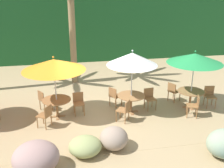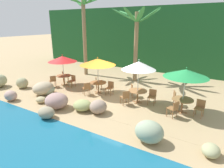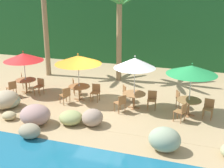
{
  "view_description": "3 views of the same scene",
  "coord_description": "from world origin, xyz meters",
  "px_view_note": "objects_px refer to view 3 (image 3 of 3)",
  "views": [
    {
      "loc": [
        -1.06,
        -9.46,
        4.9
      ],
      "look_at": [
        0.79,
        0.17,
        1.23
      ],
      "focal_mm": 43.12,
      "sensor_mm": 36.0,
      "label": 1
    },
    {
      "loc": [
        5.69,
        -9.73,
        4.51
      ],
      "look_at": [
        -0.07,
        -0.18,
        0.94
      ],
      "focal_mm": 30.62,
      "sensor_mm": 36.0,
      "label": 2
    },
    {
      "loc": [
        4.76,
        -12.75,
        5.6
      ],
      "look_at": [
        0.37,
        0.27,
        1.02
      ],
      "focal_mm": 47.46,
      "sensor_mm": 36.0,
      "label": 3
    }
  ],
  "objects_px": {
    "chair_white_inland": "(126,92)",
    "dining_table_green": "(189,102)",
    "chair_orange_inland": "(75,85)",
    "palm_tree_nearest": "(44,2)",
    "dining_table_red": "(26,82)",
    "chair_orange_left": "(66,94)",
    "palm_tree_second": "(119,16)",
    "chair_white_left": "(121,102)",
    "chair_orange_seaward": "(96,91)",
    "dining_table_white": "(134,96)",
    "chair_green_seaward": "(209,107)",
    "umbrella_orange": "(78,60)",
    "umbrella_red": "(24,57)",
    "chair_white_seaward": "(152,99)",
    "chair_green_inland": "(180,98)",
    "umbrella_green": "(192,70)",
    "chair_green_left": "(182,111)",
    "dining_table_orange": "(79,89)",
    "chair_red_left": "(12,87)",
    "chair_red_seaward": "(40,85)",
    "umbrella_white": "(135,63)",
    "chair_red_inland": "(24,79)"
  },
  "relations": [
    {
      "from": "umbrella_red",
      "to": "chair_white_seaward",
      "type": "xyz_separation_m",
      "value": [
        6.97,
        -0.01,
        -1.49
      ]
    },
    {
      "from": "palm_tree_nearest",
      "to": "dining_table_red",
      "type": "bearing_deg",
      "value": -80.3
    },
    {
      "from": "chair_white_left",
      "to": "chair_green_seaward",
      "type": "bearing_deg",
      "value": 10.23
    },
    {
      "from": "umbrella_orange",
      "to": "chair_green_inland",
      "type": "relative_size",
      "value": 2.81
    },
    {
      "from": "dining_table_red",
      "to": "chair_white_inland",
      "type": "xyz_separation_m",
      "value": [
        5.57,
        0.44,
        -0.1
      ]
    },
    {
      "from": "dining_table_green",
      "to": "umbrella_orange",
      "type": "bearing_deg",
      "value": 178.34
    },
    {
      "from": "dining_table_green",
      "to": "chair_green_inland",
      "type": "distance_m",
      "value": 0.86
    },
    {
      "from": "dining_table_white",
      "to": "palm_tree_nearest",
      "type": "xyz_separation_m",
      "value": [
        -6.71,
        3.6,
        4.02
      ]
    },
    {
      "from": "chair_white_inland",
      "to": "dining_table_green",
      "type": "xyz_separation_m",
      "value": [
        3.11,
        -0.67,
        0.1
      ]
    },
    {
      "from": "chair_white_inland",
      "to": "chair_green_left",
      "type": "bearing_deg",
      "value": -27.36
    },
    {
      "from": "chair_orange_seaward",
      "to": "dining_table_white",
      "type": "distance_m",
      "value": 2.1
    },
    {
      "from": "chair_green_seaward",
      "to": "palm_tree_second",
      "type": "bearing_deg",
      "value": 143.28
    },
    {
      "from": "umbrella_green",
      "to": "dining_table_green",
      "type": "distance_m",
      "value": 1.52
    },
    {
      "from": "chair_white_seaward",
      "to": "umbrella_green",
      "type": "xyz_separation_m",
      "value": [
        1.72,
        -0.21,
        1.62
      ]
    },
    {
      "from": "dining_table_red",
      "to": "palm_tree_nearest",
      "type": "xyz_separation_m",
      "value": [
        -0.58,
        3.39,
        4.02
      ]
    },
    {
      "from": "chair_red_inland",
      "to": "chair_green_inland",
      "type": "relative_size",
      "value": 1.0
    },
    {
      "from": "dining_table_red",
      "to": "chair_white_seaward",
      "type": "bearing_deg",
      "value": -0.11
    },
    {
      "from": "dining_table_red",
      "to": "palm_tree_second",
      "type": "distance_m",
      "value": 6.51
    },
    {
      "from": "dining_table_red",
      "to": "dining_table_white",
      "type": "bearing_deg",
      "value": -1.92
    },
    {
      "from": "chair_red_seaward",
      "to": "umbrella_green",
      "type": "distance_m",
      "value": 8.0
    },
    {
      "from": "chair_orange_inland",
      "to": "chair_white_inland",
      "type": "xyz_separation_m",
      "value": [
        2.89,
        -0.16,
        0.0
      ]
    },
    {
      "from": "chair_green_seaward",
      "to": "chair_green_left",
      "type": "height_order",
      "value": "same"
    },
    {
      "from": "umbrella_orange",
      "to": "palm_tree_second",
      "type": "bearing_deg",
      "value": 76.69
    },
    {
      "from": "chair_white_left",
      "to": "umbrella_green",
      "type": "distance_m",
      "value": 3.47
    },
    {
      "from": "dining_table_red",
      "to": "chair_green_left",
      "type": "xyz_separation_m",
      "value": [
        8.45,
        -1.05,
        -0.1
      ]
    },
    {
      "from": "umbrella_orange",
      "to": "chair_green_inland",
      "type": "bearing_deg",
      "value": 6.31
    },
    {
      "from": "chair_orange_left",
      "to": "umbrella_green",
      "type": "bearing_deg",
      "value": 5.87
    },
    {
      "from": "dining_table_red",
      "to": "umbrella_green",
      "type": "xyz_separation_m",
      "value": [
        8.68,
        -0.23,
        1.52
      ]
    },
    {
      "from": "dining_table_red",
      "to": "umbrella_orange",
      "type": "height_order",
      "value": "umbrella_orange"
    },
    {
      "from": "chair_orange_inland",
      "to": "chair_green_left",
      "type": "xyz_separation_m",
      "value": [
        5.77,
        -1.65,
        0.0
      ]
    },
    {
      "from": "umbrella_red",
      "to": "palm_tree_second",
      "type": "height_order",
      "value": "palm_tree_second"
    },
    {
      "from": "chair_orange_left",
      "to": "chair_white_inland",
      "type": "xyz_separation_m",
      "value": [
        2.75,
        1.27,
        0.0
      ]
    },
    {
      "from": "umbrella_orange",
      "to": "chair_white_left",
      "type": "relative_size",
      "value": 2.81
    },
    {
      "from": "chair_orange_seaward",
      "to": "chair_green_inland",
      "type": "height_order",
      "value": "same"
    },
    {
      "from": "chair_white_seaward",
      "to": "chair_green_seaward",
      "type": "height_order",
      "value": "same"
    },
    {
      "from": "palm_tree_nearest",
      "to": "chair_orange_seaward",
      "type": "bearing_deg",
      "value": -35.6
    },
    {
      "from": "chair_orange_inland",
      "to": "dining_table_white",
      "type": "height_order",
      "value": "chair_orange_inland"
    },
    {
      "from": "dining_table_orange",
      "to": "chair_white_inland",
      "type": "xyz_separation_m",
      "value": [
        2.36,
        0.51,
        -0.1
      ]
    },
    {
      "from": "umbrella_red",
      "to": "chair_green_inland",
      "type": "distance_m",
      "value": 8.36
    },
    {
      "from": "chair_orange_inland",
      "to": "umbrella_orange",
      "type": "bearing_deg",
      "value": -51.66
    },
    {
      "from": "chair_red_left",
      "to": "umbrella_green",
      "type": "distance_m",
      "value": 9.18
    },
    {
      "from": "chair_white_inland",
      "to": "umbrella_green",
      "type": "xyz_separation_m",
      "value": [
        3.11,
        -0.67,
        1.62
      ]
    },
    {
      "from": "umbrella_orange",
      "to": "chair_green_left",
      "type": "distance_m",
      "value": 5.57
    },
    {
      "from": "chair_white_inland",
      "to": "chair_white_left",
      "type": "relative_size",
      "value": 1.0
    },
    {
      "from": "umbrella_green",
      "to": "dining_table_green",
      "type": "xyz_separation_m",
      "value": [
        -0.0,
        0.0,
        -1.52
      ]
    },
    {
      "from": "chair_green_inland",
      "to": "umbrella_white",
      "type": "bearing_deg",
      "value": -161.61
    },
    {
      "from": "chair_orange_left",
      "to": "palm_tree_second",
      "type": "height_order",
      "value": "palm_tree_second"
    },
    {
      "from": "chair_orange_seaward",
      "to": "chair_green_seaward",
      "type": "xyz_separation_m",
      "value": [
        5.48,
        -0.32,
        0.0
      ]
    },
    {
      "from": "dining_table_green",
      "to": "chair_white_left",
      "type": "bearing_deg",
      "value": -166.51
    },
    {
      "from": "chair_green_inland",
      "to": "chair_green_left",
      "type": "bearing_deg",
      "value": -80.96
    }
  ]
}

